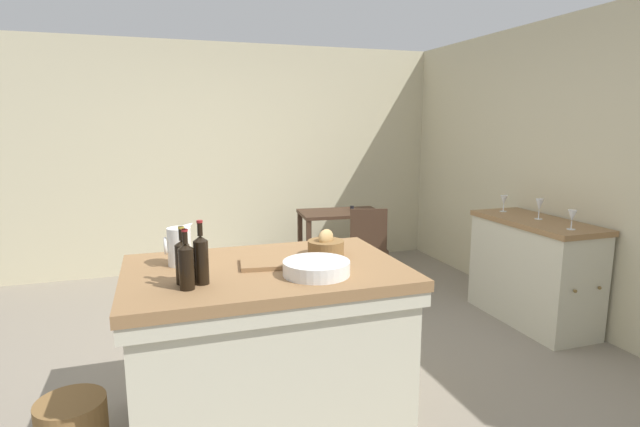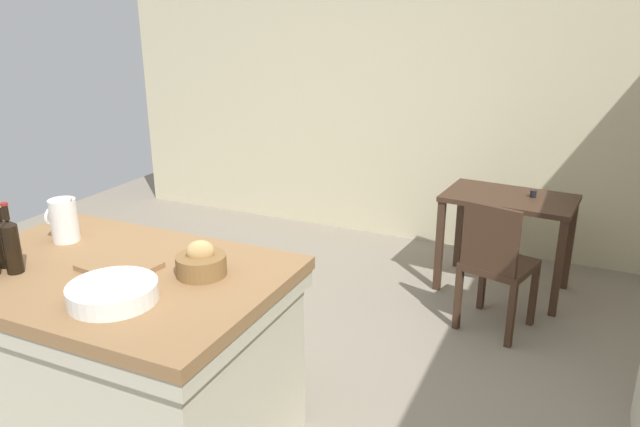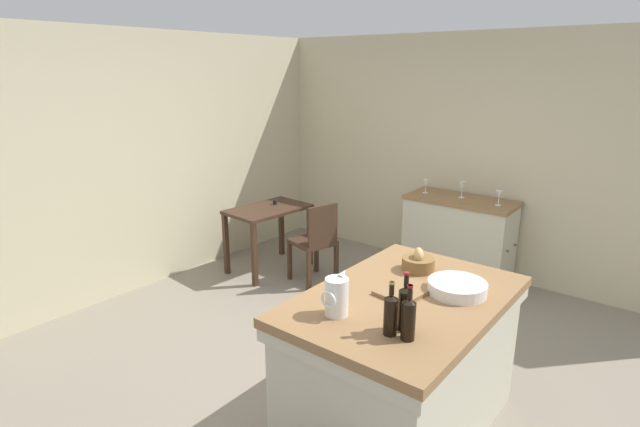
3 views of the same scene
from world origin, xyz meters
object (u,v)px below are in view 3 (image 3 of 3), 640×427
wooden_chair (316,240)px  wine_bottle_green (408,318)px  side_cabinet (458,238)px  pitcher (336,296)px  wine_bottle_dark (405,307)px  cutting_board (404,291)px  bread_basket (418,263)px  wine_glass_far_left (499,195)px  writing_desk (268,218)px  wine_glass_middle (426,184)px  wine_glass_left (462,187)px  island_table (402,358)px  wash_bowl (457,287)px  wine_bottle_amber (391,313)px

wooden_chair → wine_bottle_green: (-1.85, -2.08, 0.56)m
side_cabinet → pitcher: 3.04m
pitcher → wine_bottle_dark: bearing=-76.6°
cutting_board → bread_basket: bearing=15.2°
wine_bottle_dark → wine_glass_far_left: wine_bottle_dark is taller
writing_desk → wine_glass_far_left: bearing=-63.9°
bread_basket → wine_glass_middle: (2.07, 1.00, 0.03)m
side_cabinet → wine_bottle_green: size_ratio=3.92×
bread_basket → wine_glass_left: (2.11, 0.60, 0.05)m
island_table → bread_basket: size_ratio=6.97×
wine_glass_left → wine_glass_middle: size_ratio=1.16×
wine_glass_left → wash_bowl: bearing=-157.4°
side_cabinet → wine_bottle_green: wine_bottle_green is taller
wine_glass_far_left → wine_glass_left: wine_glass_left is taller
side_cabinet → wine_bottle_dark: size_ratio=3.61×
writing_desk → wine_bottle_dark: 3.22m
writing_desk → wine_glass_middle: size_ratio=6.29×
wine_bottle_dark → wine_bottle_amber: bearing=159.0°
wash_bowl → wine_bottle_green: size_ratio=1.20×
island_table → wine_glass_middle: 2.76m
pitcher → wine_bottle_green: bearing=-88.2°
pitcher → wine_glass_middle: pitcher is taller
island_table → pitcher: size_ratio=5.94×
bread_basket → wine_bottle_amber: (-0.84, -0.28, 0.06)m
wine_glass_middle → wine_bottle_amber: bearing=-156.2°
side_cabinet → wine_bottle_amber: 3.11m
bread_basket → wine_glass_middle: 2.30m
wine_bottle_amber → wash_bowl: bearing=-5.8°
bread_basket → wine_bottle_dark: 0.82m
wine_glass_middle → wine_bottle_dark: bearing=-155.0°
island_table → pitcher: bearing=158.0°
cutting_board → wine_glass_middle: size_ratio=2.14×
bread_basket → wine_glass_left: bread_basket is taller
cutting_board → wine_glass_left: 2.58m
side_cabinet → wine_glass_middle: bearing=92.4°
island_table → wine_bottle_dark: size_ratio=4.74×
wine_bottle_dark → wine_glass_middle: (2.83, 1.32, -0.05)m
island_table → cutting_board: cutting_board is taller
wooden_chair → wine_glass_far_left: (1.03, -1.52, 0.53)m
wash_bowl → wine_glass_left: wine_glass_left is taller
wooden_chair → cutting_board: bearing=-127.5°
side_cabinet → wash_bowl: wash_bowl is taller
wash_bowl → wine_glass_left: size_ratio=2.03×
wooden_chair → cutting_board: cutting_board is taller
writing_desk → wine_bottle_green: wine_bottle_green is taller
pitcher → wine_glass_far_left: pitcher is taller
wine_bottle_green → wine_glass_middle: size_ratio=1.97×
bread_basket → wine_bottle_dark: wine_bottle_dark is taller
island_table → wash_bowl: wash_bowl is taller
side_cabinet → wash_bowl: size_ratio=3.28×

